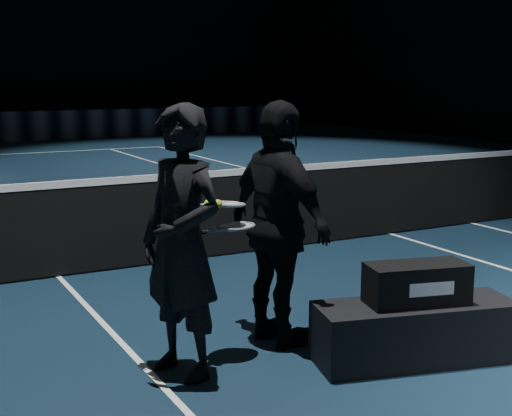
{
  "coord_description": "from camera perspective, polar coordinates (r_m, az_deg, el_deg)",
  "views": [
    {
      "loc": [
        -1.48,
        -6.87,
        1.94
      ],
      "look_at": [
        0.79,
        -2.63,
        1.05
      ],
      "focal_mm": 50.0,
      "sensor_mm": 36.0,
      "label": 1
    }
  ],
  "objects": [
    {
      "name": "floor",
      "position": [
        7.29,
        -15.52,
        -5.34
      ],
      "size": [
        36.0,
        36.0,
        0.0
      ],
      "primitive_type": "plane",
      "color": "#0D232F",
      "rests_on": "ground"
    },
    {
      "name": "court_lines",
      "position": [
        7.29,
        -15.52,
        -5.31
      ],
      "size": [
        10.98,
        23.78,
        0.01
      ],
      "primitive_type": null,
      "color": "white",
      "rests_on": "floor"
    },
    {
      "name": "net_mesh",
      "position": [
        7.18,
        -15.69,
        -1.88
      ],
      "size": [
        12.8,
        0.02,
        0.86
      ],
      "primitive_type": "cube",
      "color": "black",
      "rests_on": "floor"
    },
    {
      "name": "net_tape",
      "position": [
        7.1,
        -15.88,
        1.78
      ],
      "size": [
        12.8,
        0.03,
        0.07
      ],
      "primitive_type": "cube",
      "color": "white",
      "rests_on": "net_mesh"
    },
    {
      "name": "player_bench",
      "position": [
        5.1,
        12.58,
        -9.64
      ],
      "size": [
        1.46,
        0.79,
        0.42
      ],
      "primitive_type": "cube",
      "rotation": [
        0.0,
        0.0,
        -0.25
      ],
      "color": "black",
      "rests_on": "floor"
    },
    {
      "name": "racket_bag",
      "position": [
        4.99,
        12.74,
        -5.91
      ],
      "size": [
        0.74,
        0.46,
        0.28
      ],
      "primitive_type": "cube",
      "rotation": [
        0.0,
        0.0,
        -0.25
      ],
      "color": "black",
      "rests_on": "player_bench"
    },
    {
      "name": "bag_signature",
      "position": [
        4.88,
        13.89,
        -6.33
      ],
      "size": [
        0.31,
        0.08,
        0.09
      ],
      "primitive_type": "cube",
      "rotation": [
        0.0,
        0.0,
        -0.25
      ],
      "color": "white",
      "rests_on": "racket_bag"
    },
    {
      "name": "player_a",
      "position": [
        4.6,
        -5.95,
        -2.77
      ],
      "size": [
        0.64,
        0.76,
        1.78
      ],
      "primitive_type": "imported",
      "rotation": [
        0.0,
        0.0,
        -1.19
      ],
      "color": "black",
      "rests_on": "floor"
    },
    {
      "name": "player_b",
      "position": [
        5.12,
        1.86,
        -1.35
      ],
      "size": [
        0.57,
        1.09,
        1.78
      ],
      "primitive_type": "imported",
      "rotation": [
        0.0,
        0.0,
        1.71
      ],
      "color": "black",
      "rests_on": "floor"
    },
    {
      "name": "racket_lower",
      "position": [
        4.86,
        -1.61,
        -1.47
      ],
      "size": [
        0.71,
        0.36,
        0.03
      ],
      "primitive_type": null,
      "rotation": [
        0.0,
        0.0,
        0.22
      ],
      "color": "black",
      "rests_on": "player_a"
    },
    {
      "name": "racket_upper",
      "position": [
        4.83,
        -2.38,
        0.31
      ],
      "size": [
        0.71,
        0.41,
        0.1
      ],
      "primitive_type": null,
      "rotation": [
        0.0,
        0.1,
        0.29
      ],
      "color": "black",
      "rests_on": "player_b"
    },
    {
      "name": "tennis_balls",
      "position": [
        4.71,
        -3.5,
        0.5
      ],
      "size": [
        0.12,
        0.1,
        0.12
      ],
      "primitive_type": null,
      "color": "#B9D72D",
      "rests_on": "racket_upper"
    }
  ]
}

